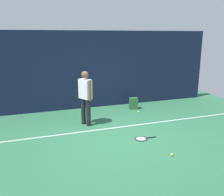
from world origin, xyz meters
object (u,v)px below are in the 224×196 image
(tennis_ball_near_player, at_px, (139,112))
(tennis_ball_by_fence, at_px, (172,155))
(tennis_player, at_px, (85,95))
(backpack, at_px, (133,104))
(tennis_racket, at_px, (142,139))

(tennis_ball_near_player, xyz_separation_m, tennis_ball_by_fence, (-0.68, -3.26, 0.00))
(tennis_ball_near_player, bearing_deg, tennis_player, -164.75)
(tennis_player, xyz_separation_m, tennis_ball_by_fence, (1.41, -2.69, -0.93))
(tennis_player, bearing_deg, tennis_ball_by_fence, -179.57)
(backpack, height_order, tennis_ball_near_player, backpack)
(tennis_racket, xyz_separation_m, tennis_ball_near_player, (0.92, 2.16, 0.02))
(tennis_ball_near_player, bearing_deg, backpack, 88.74)
(tennis_player, relative_size, tennis_ball_by_fence, 25.76)
(tennis_racket, bearing_deg, tennis_player, -51.60)
(tennis_racket, distance_m, tennis_ball_by_fence, 1.13)
(tennis_player, distance_m, tennis_ball_near_player, 2.36)
(tennis_racket, bearing_deg, backpack, -107.25)
(backpack, distance_m, tennis_ball_near_player, 0.54)
(tennis_player, distance_m, tennis_ball_by_fence, 3.18)
(tennis_player, xyz_separation_m, tennis_racket, (1.17, -1.59, -0.95))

